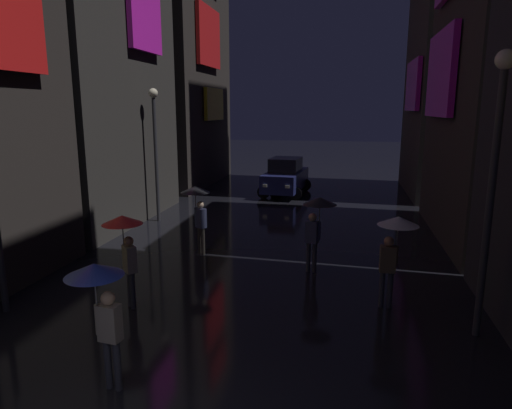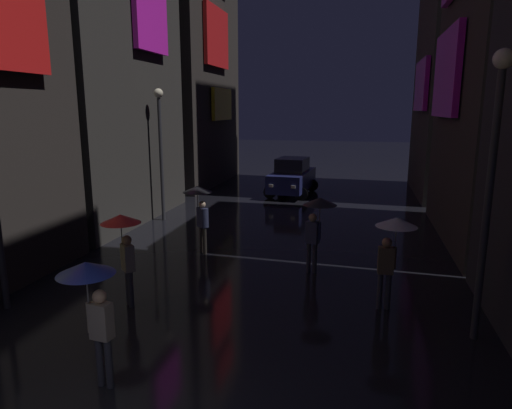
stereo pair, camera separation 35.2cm
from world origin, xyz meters
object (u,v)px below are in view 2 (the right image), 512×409
pedestrian_midstreet_left_black (318,214)px  pedestrian_midstreet_centre_red (123,234)px  pedestrian_foreground_left_blue (91,290)px  pedestrian_far_right_clear (393,238)px  streetlamp_right_near (492,166)px  pedestrian_near_crossing_black (199,201)px  streetlamp_left_far (160,139)px  car_distant (292,177)px

pedestrian_midstreet_left_black → pedestrian_midstreet_centre_red: bearing=-143.5°
pedestrian_midstreet_left_black → pedestrian_foreground_left_blue: same height
pedestrian_midstreet_left_black → pedestrian_far_right_clear: bearing=-46.1°
streetlamp_right_near → pedestrian_near_crossing_black: bearing=151.1°
pedestrian_midstreet_centre_red → streetlamp_left_far: 8.27m
pedestrian_midstreet_left_black → pedestrian_far_right_clear: (1.82, -1.90, 0.00)m
pedestrian_foreground_left_blue → car_distant: bearing=88.1°
streetlamp_left_far → streetlamp_right_near: 12.57m
streetlamp_right_near → car_distant: bearing=112.0°
car_distant → streetlamp_right_near: (5.78, -14.28, 2.49)m
pedestrian_midstreet_left_black → car_distant: (-2.38, 11.37, -0.74)m
car_distant → pedestrian_near_crossing_black: bearing=-97.3°
pedestrian_midstreet_left_black → pedestrian_far_right_clear: 2.63m
pedestrian_near_crossing_black → streetlamp_left_far: (-2.89, 3.69, 1.60)m
streetlamp_left_far → streetlamp_right_near: streetlamp_right_near is taller
pedestrian_midstreet_left_black → streetlamp_left_far: streetlamp_left_far is taller
pedestrian_midstreet_left_black → pedestrian_foreground_left_blue: bearing=-116.2°
pedestrian_far_right_clear → pedestrian_near_crossing_black: same height
car_distant → streetlamp_right_near: bearing=-68.0°
pedestrian_midstreet_left_black → pedestrian_foreground_left_blue: 6.68m
car_distant → streetlamp_right_near: size_ratio=0.78×
pedestrian_far_right_clear → pedestrian_midstreet_left_black: bearing=133.9°
pedestrian_midstreet_centre_red → pedestrian_foreground_left_blue: same height
pedestrian_midstreet_centre_red → pedestrian_near_crossing_black: bearing=85.1°
pedestrian_far_right_clear → streetlamp_left_far: streetlamp_left_far is taller
pedestrian_midstreet_left_black → car_distant: 11.64m
pedestrian_near_crossing_black → pedestrian_foreground_left_blue: size_ratio=1.00×
pedestrian_near_crossing_black → pedestrian_far_right_clear: bearing=-27.7°
pedestrian_midstreet_left_black → streetlamp_right_near: (3.39, -2.92, 1.75)m
pedestrian_midstreet_centre_red → pedestrian_midstreet_left_black: same height
pedestrian_midstreet_centre_red → streetlamp_left_far: streetlamp_left_far is taller
pedestrian_midstreet_centre_red → streetlamp_right_near: bearing=0.6°
pedestrian_foreground_left_blue → streetlamp_right_near: (6.34, 3.08, 1.75)m
pedestrian_foreground_left_blue → pedestrian_midstreet_left_black: bearing=63.8°
pedestrian_far_right_clear → streetlamp_left_far: 10.83m
pedestrian_far_right_clear → pedestrian_foreground_left_blue: same height
pedestrian_near_crossing_black → pedestrian_midstreet_left_black: bearing=-15.2°
pedestrian_near_crossing_black → streetlamp_right_near: bearing=-28.9°
pedestrian_near_crossing_black → streetlamp_right_near: streetlamp_right_near is taller
pedestrian_midstreet_centre_red → car_distant: bearing=83.4°
pedestrian_midstreet_centre_red → pedestrian_far_right_clear: bearing=10.6°
pedestrian_midstreet_centre_red → car_distant: 14.48m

